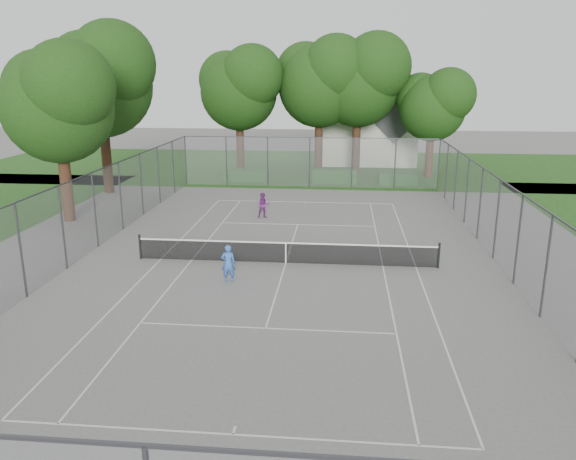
# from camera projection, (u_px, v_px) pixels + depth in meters

# --- Properties ---
(ground) EXTENTS (120.00, 120.00, 0.00)m
(ground) POSITION_uv_depth(u_px,v_px,m) (286.00, 263.00, 23.99)
(ground) COLOR #62605E
(ground) RESTS_ON ground
(grass_far) EXTENTS (60.00, 20.00, 0.00)m
(grass_far) POSITION_uv_depth(u_px,v_px,m) (315.00, 167.00, 48.92)
(grass_far) COLOR #1D4614
(grass_far) RESTS_ON ground
(court_markings) EXTENTS (11.03, 23.83, 0.01)m
(court_markings) POSITION_uv_depth(u_px,v_px,m) (286.00, 263.00, 23.99)
(court_markings) COLOR silver
(court_markings) RESTS_ON ground
(tennis_net) EXTENTS (12.87, 0.10, 1.10)m
(tennis_net) POSITION_uv_depth(u_px,v_px,m) (286.00, 252.00, 23.86)
(tennis_net) COLOR black
(tennis_net) RESTS_ON ground
(perimeter_fence) EXTENTS (18.08, 34.08, 3.52)m
(perimeter_fence) POSITION_uv_depth(u_px,v_px,m) (286.00, 222.00, 23.51)
(perimeter_fence) COLOR #38383D
(perimeter_fence) RESTS_ON ground
(tree_far_left) EXTENTS (7.02, 6.41, 10.09)m
(tree_far_left) POSITION_uv_depth(u_px,v_px,m) (240.00, 85.00, 44.43)
(tree_far_left) COLOR #341D12
(tree_far_left) RESTS_ON ground
(tree_far_midleft) EXTENTS (7.53, 6.87, 10.82)m
(tree_far_midleft) POSITION_uv_depth(u_px,v_px,m) (321.00, 79.00, 44.18)
(tree_far_midleft) COLOR #341D12
(tree_far_midleft) RESTS_ON ground
(tree_far_midright) EXTENTS (7.65, 6.98, 11.00)m
(tree_far_midright) POSITION_uv_depth(u_px,v_px,m) (360.00, 77.00, 43.94)
(tree_far_midright) COLOR #341D12
(tree_far_midright) RESTS_ON ground
(tree_far_right) EXTENTS (5.78, 5.28, 8.31)m
(tree_far_right) POSITION_uv_depth(u_px,v_px,m) (434.00, 103.00, 42.57)
(tree_far_right) COLOR #341D12
(tree_far_right) RESTS_ON ground
(tree_side_back) EXTENTS (7.74, 7.06, 11.12)m
(tree_side_back) POSITION_uv_depth(u_px,v_px,m) (100.00, 77.00, 36.24)
(tree_side_back) COLOR #341D12
(tree_side_back) RESTS_ON ground
(tree_side_front) EXTENTS (6.65, 6.07, 9.56)m
(tree_side_front) POSITION_uv_depth(u_px,v_px,m) (58.00, 99.00, 29.23)
(tree_side_front) COLOR #341D12
(tree_side_front) RESTS_ON ground
(hedge_left) EXTENTS (3.41, 1.02, 0.85)m
(hedge_left) POSITION_uv_depth(u_px,v_px,m) (246.00, 175.00, 42.24)
(hedge_left) COLOR #1A4B18
(hedge_left) RESTS_ON ground
(hedge_mid) EXTENTS (3.22, 0.92, 1.01)m
(hedge_mid) POSITION_uv_depth(u_px,v_px,m) (334.00, 176.00, 41.41)
(hedge_mid) COLOR #1A4B18
(hedge_mid) RESTS_ON ground
(hedge_right) EXTENTS (2.73, 1.00, 0.82)m
(hedge_right) POSITION_uv_depth(u_px,v_px,m) (398.00, 179.00, 40.88)
(hedge_right) COLOR #1A4B18
(hedge_right) RESTS_ON ground
(house) EXTENTS (8.09, 6.27, 10.07)m
(house) POSITION_uv_depth(u_px,v_px,m) (369.00, 117.00, 50.24)
(house) COLOR silver
(house) RESTS_ON ground
(girl_player) EXTENTS (0.59, 0.43, 1.49)m
(girl_player) POSITION_uv_depth(u_px,v_px,m) (228.00, 263.00, 21.71)
(girl_player) COLOR blue
(girl_player) RESTS_ON ground
(woman_player) EXTENTS (0.79, 0.68, 1.43)m
(woman_player) POSITION_uv_depth(u_px,v_px,m) (263.00, 205.00, 31.39)
(woman_player) COLOR #712672
(woman_player) RESTS_ON ground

